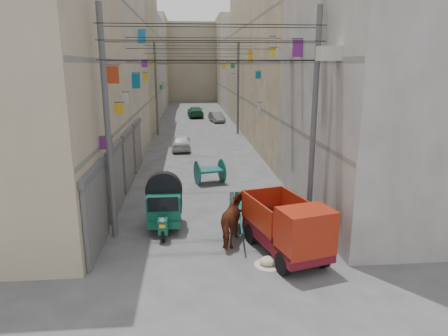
{
  "coord_description": "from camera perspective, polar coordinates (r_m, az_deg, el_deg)",
  "views": [
    {
      "loc": [
        -0.84,
        -7.81,
        6.03
      ],
      "look_at": [
        0.43,
        6.5,
        2.33
      ],
      "focal_mm": 32.0,
      "sensor_mm": 36.0,
      "label": 1
    }
  ],
  "objects": [
    {
      "name": "building_row_right",
      "position": [
        42.86,
        7.05,
        14.91
      ],
      "size": [
        8.0,
        62.0,
        14.0
      ],
      "color": "#ACA6A1",
      "rests_on": "ground"
    },
    {
      "name": "signboards",
      "position": [
        29.59,
        -3.51,
        9.37
      ],
      "size": [
        8.22,
        40.52,
        5.67
      ],
      "color": "#178345",
      "rests_on": "ground"
    },
    {
      "name": "end_cap_building",
      "position": [
        73.81,
        -4.59,
        14.76
      ],
      "size": [
        22.0,
        10.0,
        13.0
      ],
      "primitive_type": "cube",
      "color": "#A0967E",
      "rests_on": "ground"
    },
    {
      "name": "second_cart",
      "position": [
        20.88,
        -2.05,
        -0.44
      ],
      "size": [
        1.69,
        1.57,
        1.26
      ],
      "rotation": [
        0.0,
        0.0,
        0.25
      ],
      "color": "#124E49",
      "rests_on": "ground"
    },
    {
      "name": "feed_sack",
      "position": [
        12.8,
        6.38,
        -13.06
      ],
      "size": [
        0.56,
        0.44,
        0.28
      ],
      "primitive_type": "ellipsoid",
      "color": "#BCB79C",
      "rests_on": "ground"
    },
    {
      "name": "building_row_left",
      "position": [
        42.54,
        -15.27,
        14.53
      ],
      "size": [
        8.0,
        62.0,
        14.0
      ],
      "color": "tan",
      "rests_on": "ground"
    },
    {
      "name": "horse",
      "position": [
        13.96,
        1.7,
        -7.4
      ],
      "size": [
        1.37,
        2.15,
        1.68
      ],
      "primitive_type": "imported",
      "rotation": [
        0.0,
        0.0,
        2.89
      ],
      "color": "brown",
      "rests_on": "ground"
    },
    {
      "name": "shutters_left",
      "position": [
        18.99,
        -14.26,
        0.16
      ],
      "size": [
        0.18,
        14.4,
        2.88
      ],
      "color": "#535358",
      "rests_on": "ground"
    },
    {
      "name": "overhead_cables",
      "position": [
        22.24,
        -3.04,
        16.32
      ],
      "size": [
        7.4,
        22.52,
        1.12
      ],
      "color": "black",
      "rests_on": "ground"
    },
    {
      "name": "distant_car_grey",
      "position": [
        44.17,
        -1.06,
        7.32
      ],
      "size": [
        1.73,
        3.53,
        1.11
      ],
      "primitive_type": "imported",
      "rotation": [
        0.0,
        0.0,
        0.17
      ],
      "color": "#565B58",
      "rests_on": "ground"
    },
    {
      "name": "tonga_cart",
      "position": [
        15.25,
        3.6,
        -5.94
      ],
      "size": [
        1.55,
        3.17,
        1.4
      ],
      "rotation": [
        0.0,
        0.0,
        -0.07
      ],
      "color": "black",
      "rests_on": "ground"
    },
    {
      "name": "ac_units",
      "position": [
        16.17,
        11.7,
        19.13
      ],
      "size": [
        0.7,
        6.55,
        3.35
      ],
      "color": "#B4B0A2",
      "rests_on": "ground"
    },
    {
      "name": "distant_car_white",
      "position": [
        29.45,
        -6.13,
        3.68
      ],
      "size": [
        1.45,
        3.41,
        1.15
      ],
      "primitive_type": "imported",
      "rotation": [
        0.0,
        0.0,
        3.17
      ],
      "color": "silver",
      "rests_on": "ground"
    },
    {
      "name": "auto_rickshaw",
      "position": [
        15.22,
        -8.49,
        -5.05
      ],
      "size": [
        1.38,
        2.41,
        1.69
      ],
      "rotation": [
        0.0,
        0.0,
        -0.01
      ],
      "color": "black",
      "rests_on": "ground"
    },
    {
      "name": "mini_truck",
      "position": [
        12.88,
        9.6,
        -9.01
      ],
      "size": [
        2.43,
        3.8,
        1.98
      ],
      "rotation": [
        0.0,
        0.0,
        0.26
      ],
      "color": "black",
      "rests_on": "ground"
    },
    {
      "name": "utility_poles",
      "position": [
        24.9,
        -3.19,
        9.74
      ],
      "size": [
        7.4,
        22.2,
        8.0
      ],
      "color": "#4F4E51",
      "rests_on": "ground"
    },
    {
      "name": "distant_car_green",
      "position": [
        48.54,
        -4.12,
        8.02
      ],
      "size": [
        2.0,
        4.46,
        1.27
      ],
      "primitive_type": "imported",
      "rotation": [
        0.0,
        0.0,
        3.19
      ],
      "color": "#1E5A36",
      "rests_on": "ground"
    }
  ]
}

